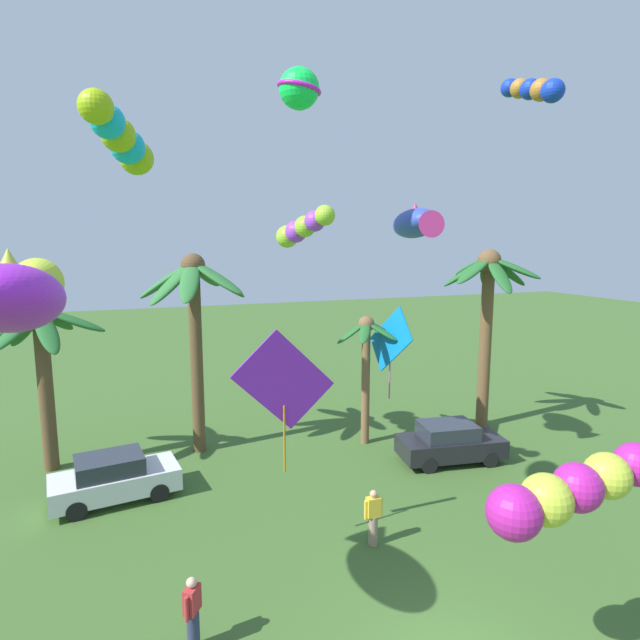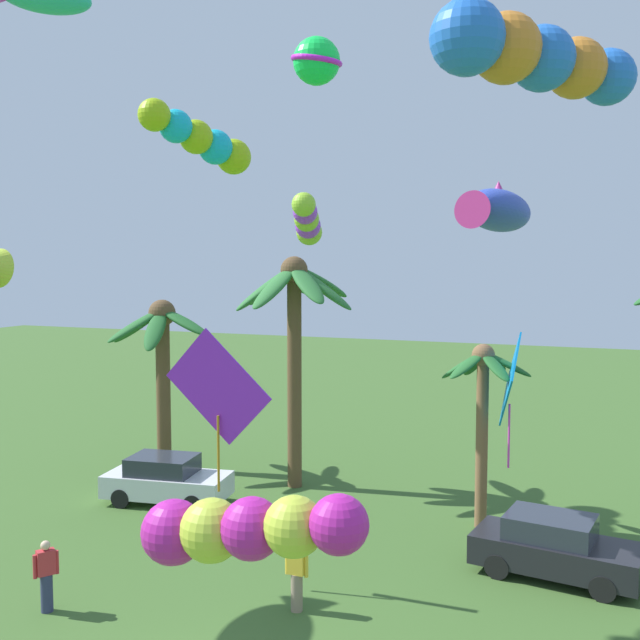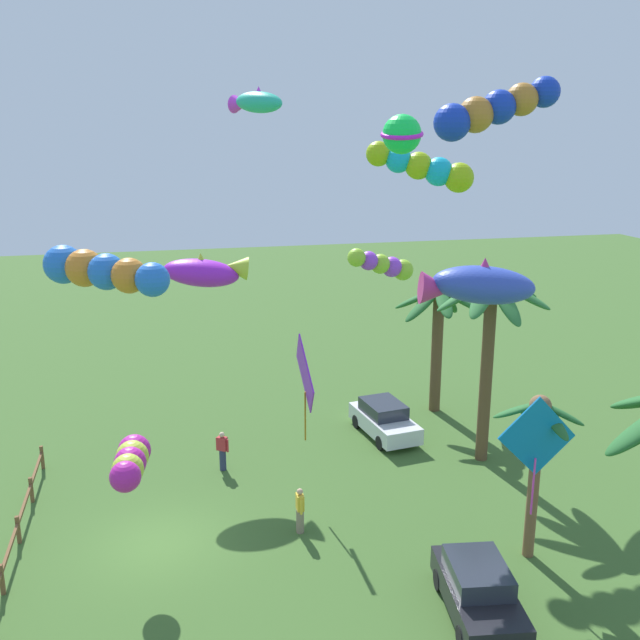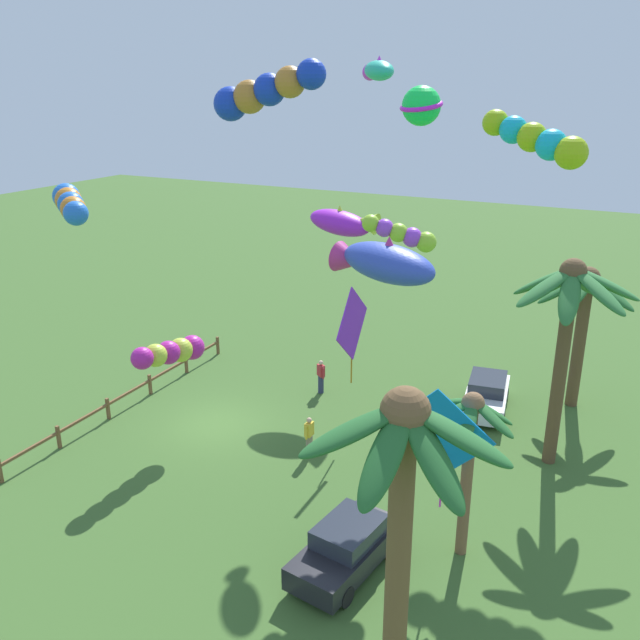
% 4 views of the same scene
% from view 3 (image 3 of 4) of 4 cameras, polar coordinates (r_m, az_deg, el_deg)
% --- Properties ---
extents(ground_plane, '(120.00, 120.00, 0.00)m').
position_cam_3_polar(ground_plane, '(24.29, -12.93, -17.26)').
color(ground_plane, '#3D6028').
extents(palm_tree_0, '(4.21, 4.45, 7.84)m').
position_cam_3_polar(palm_tree_0, '(27.75, 13.65, 0.36)').
color(palm_tree_0, brown).
rests_on(palm_tree_0, ground).
extents(palm_tree_1, '(2.66, 2.64, 5.33)m').
position_cam_3_polar(palm_tree_1, '(22.28, 17.25, -9.25)').
color(palm_tree_1, brown).
rests_on(palm_tree_1, ground).
extents(palm_tree_2, '(4.28, 4.08, 6.29)m').
position_cam_3_polar(palm_tree_2, '(32.82, 9.50, 0.39)').
color(palm_tree_2, brown).
rests_on(palm_tree_2, ground).
extents(rail_fence, '(13.50, 0.12, 0.95)m').
position_cam_3_polar(rail_fence, '(24.24, -23.84, -16.68)').
color(rail_fence, brown).
rests_on(rail_fence, ground).
extents(parked_car_0, '(4.11, 2.25, 1.51)m').
position_cam_3_polar(parked_car_0, '(20.92, 12.70, -20.60)').
color(parked_car_0, black).
rests_on(parked_car_0, ground).
extents(parked_car_1, '(4.10, 2.23, 1.51)m').
position_cam_3_polar(parked_car_1, '(30.97, 5.23, -8.02)').
color(parked_car_1, silver).
rests_on(parked_car_1, ground).
extents(spectator_0, '(0.41, 0.47, 1.59)m').
position_cam_3_polar(spectator_0, '(28.10, -7.92, -10.45)').
color(spectator_0, '#2D3351').
rests_on(spectator_0, ground).
extents(spectator_1, '(0.55, 0.26, 1.59)m').
position_cam_3_polar(spectator_1, '(23.89, -1.63, -15.16)').
color(spectator_1, gray).
rests_on(spectator_1, ground).
extents(kite_diamond_0, '(2.80, 0.34, 3.90)m').
position_cam_3_polar(kite_diamond_0, '(24.46, -1.22, -4.49)').
color(kite_diamond_0, purple).
extents(kite_tube_1, '(3.61, 1.05, 1.43)m').
position_cam_3_polar(kite_tube_1, '(20.95, -15.11, -11.00)').
color(kite_tube_1, '#B81F98').
extents(kite_fish_2, '(1.93, 3.29, 1.35)m').
position_cam_3_polar(kite_fish_2, '(19.03, 12.62, 2.80)').
color(kite_fish_2, '#2F48B9').
extents(kite_diamond_3, '(0.62, 2.73, 3.81)m').
position_cam_3_polar(kite_diamond_3, '(21.21, 17.21, -9.17)').
color(kite_diamond_3, '#0C77C9').
extents(kite_tube_4, '(2.19, 2.60, 0.90)m').
position_cam_3_polar(kite_tube_4, '(15.28, -17.36, 3.83)').
color(kite_tube_4, blue).
extents(kite_tube_5, '(2.14, 4.02, 1.97)m').
position_cam_3_polar(kite_tube_5, '(28.22, 8.42, 12.16)').
color(kite_tube_5, '#9BC113').
extents(kite_fish_6, '(1.69, 3.54, 1.55)m').
position_cam_3_polar(kite_fish_6, '(28.54, -9.21, 3.89)').
color(kite_fish_6, '#A220D3').
extents(kite_fish_7, '(2.40, 2.15, 1.01)m').
position_cam_3_polar(kite_fish_7, '(27.04, -5.20, 17.18)').
color(kite_fish_7, '#25BA97').
extents(kite_tube_8, '(1.23, 2.40, 1.22)m').
position_cam_3_polar(kite_tube_8, '(22.79, 5.15, 4.50)').
color(kite_tube_8, '#97D22E').
extents(kite_ball_9, '(1.75, 1.75, 1.21)m').
position_cam_3_polar(kite_ball_9, '(22.51, 6.66, 14.74)').
color(kite_ball_9, '#13E94C').
extents(kite_tube_10, '(0.74, 2.66, 1.28)m').
position_cam_3_polar(kite_tube_10, '(14.96, 13.85, 16.28)').
color(kite_tube_10, '#1334BE').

